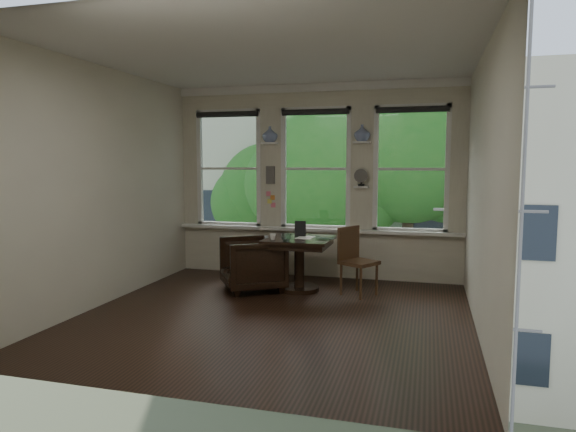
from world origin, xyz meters
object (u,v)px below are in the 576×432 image
(armchair_left, at_px, (252,264))
(mug, at_px, (273,237))
(side_chair_right, at_px, (359,262))
(laptop, at_px, (324,239))
(table, at_px, (299,264))

(armchair_left, bearing_deg, mug, 37.97)
(armchair_left, relative_size, mug, 9.29)
(side_chair_right, distance_m, laptop, 0.56)
(armchair_left, distance_m, laptop, 1.09)
(armchair_left, relative_size, laptop, 2.81)
(table, height_order, side_chair_right, side_chair_right)
(mug, bearing_deg, table, 40.35)
(armchair_left, distance_m, side_chair_right, 1.49)
(armchair_left, bearing_deg, laptop, 60.42)
(side_chair_right, bearing_deg, laptop, 128.35)
(armchair_left, bearing_deg, table, 69.47)
(laptop, bearing_deg, side_chair_right, 28.56)
(table, bearing_deg, mug, -139.65)
(side_chair_right, bearing_deg, mug, 133.21)
(table, xyz_separation_m, laptop, (0.37, -0.08, 0.39))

